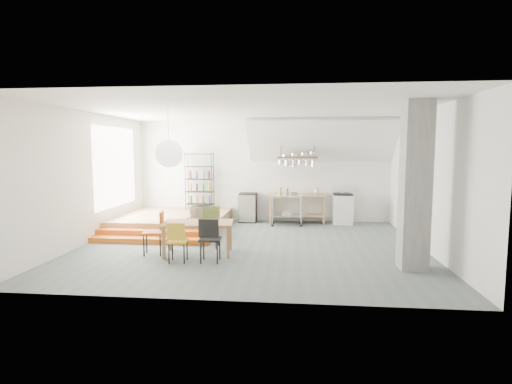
# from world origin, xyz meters

# --- Properties ---
(floor) EXTENTS (8.00, 8.00, 0.00)m
(floor) POSITION_xyz_m (0.00, 0.00, 0.00)
(floor) COLOR slate
(floor) RESTS_ON ground
(wall_back) EXTENTS (8.00, 0.04, 3.20)m
(wall_back) POSITION_xyz_m (0.00, 3.50, 1.60)
(wall_back) COLOR silver
(wall_back) RESTS_ON ground
(wall_left) EXTENTS (0.04, 7.00, 3.20)m
(wall_left) POSITION_xyz_m (-4.00, 0.00, 1.60)
(wall_left) COLOR silver
(wall_left) RESTS_ON ground
(wall_right) EXTENTS (0.04, 7.00, 3.20)m
(wall_right) POSITION_xyz_m (4.00, 0.00, 1.60)
(wall_right) COLOR silver
(wall_right) RESTS_ON ground
(ceiling) EXTENTS (8.00, 7.00, 0.02)m
(ceiling) POSITION_xyz_m (0.00, 0.00, 3.20)
(ceiling) COLOR white
(ceiling) RESTS_ON wall_back
(slope_ceiling) EXTENTS (4.40, 1.44, 1.32)m
(slope_ceiling) POSITION_xyz_m (1.80, 2.90, 2.55)
(slope_ceiling) COLOR white
(slope_ceiling) RESTS_ON wall_back
(window_pane) EXTENTS (0.02, 2.50, 2.20)m
(window_pane) POSITION_xyz_m (-3.98, 1.50, 1.80)
(window_pane) COLOR white
(window_pane) RESTS_ON wall_left
(platform) EXTENTS (3.00, 3.00, 0.40)m
(platform) POSITION_xyz_m (-2.50, 2.00, 0.20)
(platform) COLOR #926E49
(platform) RESTS_ON ground
(step_lower) EXTENTS (3.00, 0.35, 0.13)m
(step_lower) POSITION_xyz_m (-2.50, 0.05, 0.07)
(step_lower) COLOR #CD6018
(step_lower) RESTS_ON ground
(step_upper) EXTENTS (3.00, 0.35, 0.27)m
(step_upper) POSITION_xyz_m (-2.50, 0.40, 0.13)
(step_upper) COLOR #CD6018
(step_upper) RESTS_ON ground
(concrete_column) EXTENTS (0.50, 0.50, 3.20)m
(concrete_column) POSITION_xyz_m (3.30, -1.50, 1.60)
(concrete_column) COLOR slate
(concrete_column) RESTS_ON ground
(kitchen_counter) EXTENTS (1.80, 0.60, 0.91)m
(kitchen_counter) POSITION_xyz_m (1.10, 3.15, 0.63)
(kitchen_counter) COLOR #926E49
(kitchen_counter) RESTS_ON ground
(stove) EXTENTS (0.60, 0.60, 1.18)m
(stove) POSITION_xyz_m (2.50, 3.16, 0.48)
(stove) COLOR white
(stove) RESTS_ON ground
(pot_rack) EXTENTS (1.20, 0.50, 1.43)m
(pot_rack) POSITION_xyz_m (1.13, 2.92, 1.98)
(pot_rack) COLOR #462D1C
(pot_rack) RESTS_ON ceiling
(wire_shelving) EXTENTS (0.88, 0.38, 1.80)m
(wire_shelving) POSITION_xyz_m (-2.00, 3.20, 1.33)
(wire_shelving) COLOR black
(wire_shelving) RESTS_ON platform
(microwave_shelf) EXTENTS (0.60, 0.40, 0.16)m
(microwave_shelf) POSITION_xyz_m (-1.40, 0.75, 0.55)
(microwave_shelf) COLOR #926E49
(microwave_shelf) RESTS_ON platform
(paper_lantern) EXTENTS (0.60, 0.60, 0.60)m
(paper_lantern) POSITION_xyz_m (-1.65, -0.93, 2.20)
(paper_lantern) COLOR white
(paper_lantern) RESTS_ON ceiling
(dining_table) EXTENTS (1.58, 1.00, 0.71)m
(dining_table) POSITION_xyz_m (-1.05, -0.86, 0.64)
(dining_table) COLOR olive
(dining_table) RESTS_ON ground
(chair_mustard) EXTENTS (0.41, 0.41, 0.84)m
(chair_mustard) POSITION_xyz_m (-1.31, -1.57, 0.50)
(chair_mustard) COLOR gold
(chair_mustard) RESTS_ON ground
(chair_black) EXTENTS (0.44, 0.44, 0.92)m
(chair_black) POSITION_xyz_m (-0.66, -1.51, 0.55)
(chair_black) COLOR black
(chair_black) RESTS_ON ground
(chair_olive) EXTENTS (0.45, 0.45, 0.95)m
(chair_olive) POSITION_xyz_m (-0.94, -0.16, 0.57)
(chair_olive) COLOR #566731
(chair_olive) RESTS_ON ground
(chair_red) EXTENTS (0.51, 0.51, 0.95)m
(chair_red) POSITION_xyz_m (-1.96, -0.95, 0.57)
(chair_red) COLOR #BA4E1A
(chair_red) RESTS_ON ground
(rolling_cart) EXTENTS (0.95, 0.56, 0.91)m
(rolling_cart) POSITION_xyz_m (0.79, 2.70, 0.59)
(rolling_cart) COLOR silver
(rolling_cart) RESTS_ON ground
(mini_fridge) EXTENTS (0.54, 0.54, 0.92)m
(mini_fridge) POSITION_xyz_m (-0.44, 3.20, 0.46)
(mini_fridge) COLOR black
(mini_fridge) RESTS_ON ground
(microwave) EXTENTS (0.49, 0.34, 0.27)m
(microwave) POSITION_xyz_m (-1.40, 0.75, 0.70)
(microwave) COLOR beige
(microwave) RESTS_ON microwave_shelf
(bowl) EXTENTS (0.25, 0.25, 0.06)m
(bowl) POSITION_xyz_m (1.01, 3.10, 0.94)
(bowl) COLOR silver
(bowl) RESTS_ON kitchen_counter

